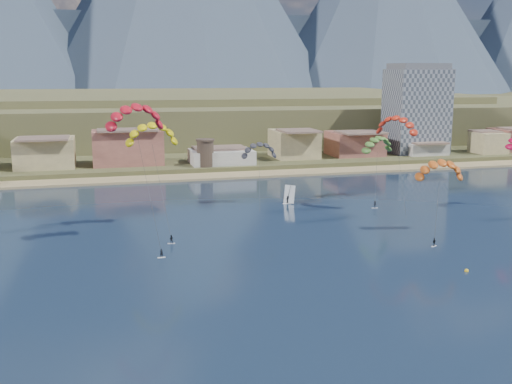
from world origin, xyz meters
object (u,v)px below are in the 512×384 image
apartment_tower (416,109)px  kitesurfer_orange (440,167)px  kitesurfer_yellow (152,131)px  buoy (467,271)px  windsurfer (288,198)px  kitesurfer_green (378,142)px  kitesurfer_red (135,113)px  watchtower (205,153)px

apartment_tower → kitesurfer_orange: 107.49m
kitesurfer_yellow → buoy: (45.42, -38.84, -19.69)m
apartment_tower → buoy: bearing=-115.4°
apartment_tower → buoy: size_ratio=48.28×
kitesurfer_yellow → windsurfer: kitesurfer_yellow is taller
apartment_tower → kitesurfer_green: apartment_tower is taller
kitesurfer_orange → kitesurfer_green: size_ratio=0.95×
kitesurfer_green → buoy: kitesurfer_green is taller
kitesurfer_orange → kitesurfer_green: (2.54, 32.58, 1.00)m
kitesurfer_red → kitesurfer_yellow: size_ratio=1.15×
watchtower → kitesurfer_green: (34.28, -49.34, 7.76)m
apartment_tower → kitesurfer_red: size_ratio=1.19×
kitesurfer_yellow → kitesurfer_green: size_ratio=1.31×
kitesurfer_yellow → watchtower: bearing=71.7°
kitesurfer_red → buoy: 61.17m
buoy → kitesurfer_green: bearing=79.1°
kitesurfer_orange → buoy: kitesurfer_orange is taller
kitesurfer_yellow → kitesurfer_orange: size_ratio=1.38×
kitesurfer_yellow → kitesurfer_orange: kitesurfer_yellow is taller
windsurfer → buoy: size_ratio=6.66×
kitesurfer_red → buoy: kitesurfer_red is taller
apartment_tower → kitesurfer_red: 139.24m
kitesurfer_green → windsurfer: size_ratio=4.01×
apartment_tower → windsurfer: (-68.46, -63.27, -16.42)m
windsurfer → buoy: windsurfer is taller
kitesurfer_red → buoy: (49.11, -27.48, -23.99)m
kitesurfer_red → kitesurfer_green: bearing=24.7°
kitesurfer_red → kitesurfer_green: kitesurfer_red is taller
apartment_tower → windsurfer: 94.66m
kitesurfer_orange → kitesurfer_red: bearing=174.9°
kitesurfer_red → buoy: size_ratio=40.46×
apartment_tower → kitesurfer_red: (-105.38, -90.79, 6.28)m
kitesurfer_yellow → kitesurfer_red: bearing=-108.0°
kitesurfer_red → buoy: bearing=-29.2°
kitesurfer_green → apartment_tower: bearing=54.2°
kitesurfer_orange → kitesurfer_yellow: bearing=162.8°
kitesurfer_orange → windsurfer: size_ratio=3.81×
kitesurfer_green → kitesurfer_yellow: bearing=-164.0°
watchtower → kitesurfer_red: bearing=-108.3°
kitesurfer_yellow → kitesurfer_green: 58.51m
watchtower → windsurfer: bearing=-76.8°
apartment_tower → kitesurfer_yellow: apartment_tower is taller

